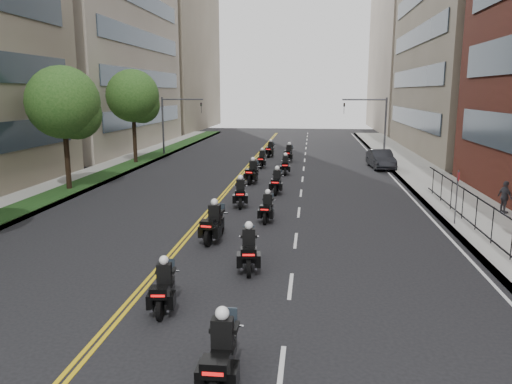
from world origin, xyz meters
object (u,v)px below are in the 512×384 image
motorcycle_1 (222,356)px  parked_sedan (381,159)px  motorcycle_3 (249,251)px  motorcycle_9 (285,166)px  pedestrian_c (505,197)px  motorcycle_12 (270,150)px  motorcycle_11 (289,154)px  motorcycle_4 (214,225)px  motorcycle_5 (267,209)px  motorcycle_6 (240,194)px  motorcycle_7 (277,183)px  motorcycle_8 (253,173)px  motorcycle_10 (262,160)px  motorcycle_2 (164,289)px

motorcycle_1 → parked_sedan: size_ratio=0.51×
motorcycle_3 → motorcycle_9: size_ratio=1.04×
motorcycle_3 → pedestrian_c: size_ratio=1.43×
motorcycle_12 → parked_sedan: (9.50, -6.12, 0.09)m
parked_sedan → pedestrian_c: size_ratio=2.83×
motorcycle_11 → parked_sedan: bearing=-15.1°
motorcycle_1 → motorcycle_3: 7.07m
motorcycle_4 → motorcycle_5: bearing=67.7°
motorcycle_3 → parked_sedan: bearing=65.8°
motorcycle_11 → motorcycle_4: bearing=-87.8°
motorcycle_6 → motorcycle_7: motorcycle_6 is taller
motorcycle_6 → pedestrian_c: pedestrian_c is taller
motorcycle_1 → motorcycle_8: motorcycle_8 is taller
motorcycle_4 → motorcycle_8: 13.49m
motorcycle_10 → motorcycle_8: bearing=-88.0°
motorcycle_2 → motorcycle_11: 31.14m
motorcycle_11 → parked_sedan: (7.59, -3.06, 0.06)m
motorcycle_3 → motorcycle_10: size_ratio=1.04×
motorcycle_7 → motorcycle_12: motorcycle_7 is taller
motorcycle_8 → pedestrian_c: bearing=-22.3°
motorcycle_6 → motorcycle_10: (-0.23, 14.09, -0.03)m
motorcycle_4 → motorcycle_2: bearing=-84.3°
motorcycle_7 → pedestrian_c: bearing=-18.0°
pedestrian_c → motorcycle_9: bearing=27.1°
motorcycle_4 → motorcycle_11: (2.00, 24.35, -0.01)m
motorcycle_10 → motorcycle_4: bearing=-88.4°
motorcycle_7 → parked_sedan: size_ratio=0.50×
motorcycle_8 → motorcycle_9: 4.39m
motorcycle_10 → motorcycle_11: 4.30m
pedestrian_c → motorcycle_5: bearing=83.6°
motorcycle_5 → motorcycle_9: 13.92m
motorcycle_2 → motorcycle_8: (0.15, 20.21, 0.08)m
pedestrian_c → motorcycle_3: bearing=109.8°
motorcycle_9 → motorcycle_6: bearing=-101.0°
motorcycle_3 → motorcycle_12: bearing=86.6°
motorcycle_1 → motorcycle_7: (-0.27, 20.46, -0.02)m
motorcycle_1 → pedestrian_c: (11.42, 16.13, 0.27)m
motorcycle_2 → motorcycle_12: 34.14m
motorcycle_9 → motorcycle_8: bearing=-118.8°
motorcycle_7 → motorcycle_8: bearing=121.9°
motorcycle_9 → parked_sedan: bearing=26.0°
pedestrian_c → motorcycle_10: bearing=24.9°
motorcycle_5 → motorcycle_11: size_ratio=0.89×
parked_sedan → motorcycle_3: bearing=-112.5°
motorcycle_2 → motorcycle_12: motorcycle_12 is taller
motorcycle_7 → motorcycle_5: bearing=-87.5°
motorcycle_1 → pedestrian_c: size_ratio=1.45×
motorcycle_3 → motorcycle_9: (0.18, 20.60, -0.03)m
motorcycle_6 → parked_sedan: (9.39, 14.82, 0.08)m
motorcycle_9 → motorcycle_10: size_ratio=1.00×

